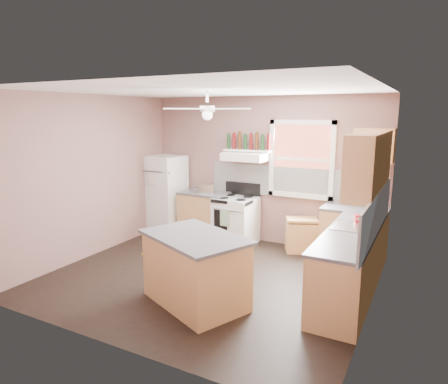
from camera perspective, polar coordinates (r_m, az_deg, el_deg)
The scene contains 32 objects.
floor at distance 6.05m, azimuth -2.21°, elevation -12.11°, with size 4.50×4.50×0.00m, color black.
ceiling at distance 5.56m, azimuth -2.43°, elevation 14.36°, with size 4.50×4.50×0.00m, color white.
wall_back at distance 7.45m, azimuth 5.53°, elevation 3.11°, with size 4.50×0.05×2.70m, color #7A5751.
wall_right at distance 4.94m, azimuth 21.17°, elevation -1.75°, with size 0.05×4.00×2.70m, color #7A5751.
wall_left at distance 7.06m, azimuth -18.52°, elevation 2.13°, with size 0.05×4.00×2.70m, color #7A5751.
backsplash_back at distance 7.28m, azimuth 8.66°, elevation 1.45°, with size 2.90×0.03×0.55m, color white.
backsplash_right at distance 5.28m, azimuth 21.00°, elevation -2.90°, with size 0.03×2.60×0.55m, color white.
window_view at distance 7.13m, azimuth 11.03°, elevation 4.61°, with size 1.00×0.02×1.20m, color brown.
window_frame at distance 7.10m, azimuth 10.97°, elevation 4.59°, with size 1.16×0.07×1.36m, color white.
refrigerator at distance 8.17m, azimuth -8.24°, elevation -0.31°, with size 0.66×0.64×1.56m, color white.
base_cabinet_left at distance 7.81m, azimuth -2.74°, elevation -3.37°, with size 0.90×0.60×0.86m, color tan.
counter_left at distance 7.71m, azimuth -2.77°, elevation -0.13°, with size 0.92×0.62×0.04m, color #47474A.
toaster at distance 7.55m, azimuth -2.54°, elevation 0.49°, with size 0.28×0.16×0.18m, color silver.
stove at distance 7.46m, azimuth 1.68°, elevation -4.06°, with size 0.71×0.64×0.86m, color white.
range_hood at distance 7.26m, azimuth 3.05°, elevation 5.08°, with size 0.78×0.50×0.14m, color white.
bottle_shelf at distance 7.36m, azimuth 3.45°, elevation 5.94°, with size 0.90×0.26×0.03m, color white.
cart at distance 7.15m, azimuth 11.00°, elevation -6.32°, with size 0.53×0.35×0.53m, color tan.
base_cabinet_corner at distance 6.87m, azimuth 18.00°, elevation -5.96°, with size 1.00×0.60×0.86m, color tan.
base_cabinet_right at distance 5.53m, azimuth 17.49°, elevation -10.12°, with size 0.60×2.20×0.86m, color tan.
counter_corner at distance 6.76m, azimuth 18.23°, elevation -2.31°, with size 1.02×0.62×0.04m, color #47474A.
counter_right at distance 5.39m, azimuth 17.66°, elevation -5.64°, with size 0.62×2.22×0.04m, color #47474A.
sink at distance 5.58m, azimuth 18.05°, elevation -4.95°, with size 0.55×0.45×0.03m, color silver.
faucet at distance 5.53m, azimuth 19.72°, elevation -4.37°, with size 0.03×0.03×0.14m, color silver.
upper_cabinet_right at distance 5.39m, azimuth 20.08°, elevation 3.99°, with size 0.33×1.80×0.76m, color tan.
upper_cabinet_corner at distance 6.70m, azimuth 20.65°, elevation 6.28°, with size 0.60×0.33×0.52m, color tan.
paper_towel at distance 6.80m, azimuth 21.31°, elevation 0.75°, with size 0.12×0.12×0.26m, color white.
island at distance 5.16m, azimuth -4.09°, elevation -11.19°, with size 1.28×0.81×0.86m, color tan.
island_top at distance 5.01m, azimuth -4.16°, elevation -6.42°, with size 1.36×0.89×0.04m, color #47474A.
ceiling_fan_hub at distance 5.56m, azimuth -2.41°, elevation 11.78°, with size 0.20×0.20×0.08m, color white.
soap_bottle at distance 5.47m, azimuth 19.18°, elevation -4.10°, with size 0.08×0.08×0.22m, color silver.
red_caddy at distance 5.88m, azimuth 19.01°, elevation -3.62°, with size 0.18×0.12×0.10m, color #B30F15.
wine_bottles at distance 7.34m, azimuth 3.48°, elevation 7.17°, with size 0.86×0.06×0.31m.
Camera 1 is at (2.79, -4.80, 2.39)m, focal length 32.00 mm.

